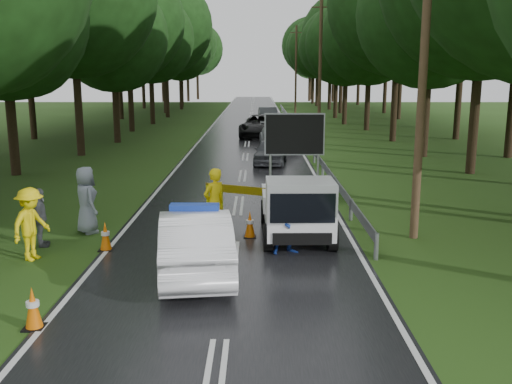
{
  "coord_description": "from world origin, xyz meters",
  "views": [
    {
      "loc": [
        0.66,
        -13.89,
        4.68
      ],
      "look_at": [
        0.63,
        2.24,
        1.3
      ],
      "focal_mm": 40.0,
      "sensor_mm": 36.0,
      "label": 1
    }
  ],
  "objects_px": {
    "police_sedan": "(195,242)",
    "civilian": "(289,220)",
    "barrier": "(243,194)",
    "work_truck": "(297,206)",
    "queue_car_fourth": "(268,116)",
    "queue_car_third": "(261,126)",
    "queue_car_second": "(280,136)",
    "queue_car_first": "(270,151)",
    "officer": "(214,203)"
  },
  "relations": [
    {
      "from": "officer",
      "to": "queue_car_third",
      "type": "bearing_deg",
      "value": -138.2
    },
    {
      "from": "queue_car_first",
      "to": "work_truck",
      "type": "bearing_deg",
      "value": -81.94
    },
    {
      "from": "barrier",
      "to": "officer",
      "type": "relative_size",
      "value": 1.23
    },
    {
      "from": "police_sedan",
      "to": "work_truck",
      "type": "height_order",
      "value": "work_truck"
    },
    {
      "from": "work_truck",
      "to": "queue_car_second",
      "type": "relative_size",
      "value": 0.82
    },
    {
      "from": "queue_car_second",
      "to": "queue_car_fourth",
      "type": "xyz_separation_m",
      "value": [
        -0.46,
        17.3,
        -0.01
      ]
    },
    {
      "from": "queue_car_second",
      "to": "queue_car_third",
      "type": "height_order",
      "value": "queue_car_third"
    },
    {
      "from": "work_truck",
      "to": "queue_car_fourth",
      "type": "relative_size",
      "value": 0.94
    },
    {
      "from": "barrier",
      "to": "queue_car_fourth",
      "type": "distance_m",
      "value": 35.16
    },
    {
      "from": "police_sedan",
      "to": "officer",
      "type": "distance_m",
      "value": 2.97
    },
    {
      "from": "police_sedan",
      "to": "queue_car_third",
      "type": "distance_m",
      "value": 29.41
    },
    {
      "from": "queue_car_first",
      "to": "queue_car_third",
      "type": "height_order",
      "value": "queue_car_third"
    },
    {
      "from": "police_sedan",
      "to": "barrier",
      "type": "height_order",
      "value": "police_sedan"
    },
    {
      "from": "barrier",
      "to": "police_sedan",
      "type": "bearing_deg",
      "value": -77.7
    },
    {
      "from": "work_truck",
      "to": "barrier",
      "type": "height_order",
      "value": "work_truck"
    },
    {
      "from": "work_truck",
      "to": "officer",
      "type": "distance_m",
      "value": 2.36
    },
    {
      "from": "queue_car_fourth",
      "to": "barrier",
      "type": "bearing_deg",
      "value": -95.53
    },
    {
      "from": "civilian",
      "to": "queue_car_first",
      "type": "bearing_deg",
      "value": 73.64
    },
    {
      "from": "police_sedan",
      "to": "barrier",
      "type": "distance_m",
      "value": 5.06
    },
    {
      "from": "barrier",
      "to": "queue_car_third",
      "type": "height_order",
      "value": "queue_car_third"
    },
    {
      "from": "police_sedan",
      "to": "civilian",
      "type": "bearing_deg",
      "value": -155.38
    },
    {
      "from": "queue_car_first",
      "to": "queue_car_third",
      "type": "distance_m",
      "value": 12.72
    },
    {
      "from": "queue_car_second",
      "to": "work_truck",
      "type": "bearing_deg",
      "value": -98.77
    },
    {
      "from": "civilian",
      "to": "queue_car_third",
      "type": "height_order",
      "value": "civilian"
    },
    {
      "from": "barrier",
      "to": "queue_car_third",
      "type": "distance_m",
      "value": 24.42
    },
    {
      "from": "queue_car_second",
      "to": "civilian",
      "type": "bearing_deg",
      "value": -99.51
    },
    {
      "from": "queue_car_first",
      "to": "queue_car_second",
      "type": "relative_size",
      "value": 0.72
    },
    {
      "from": "queue_car_second",
      "to": "police_sedan",
      "type": "bearing_deg",
      "value": -105.14
    },
    {
      "from": "officer",
      "to": "civilian",
      "type": "height_order",
      "value": "officer"
    },
    {
      "from": "police_sedan",
      "to": "civilian",
      "type": "distance_m",
      "value": 2.73
    },
    {
      "from": "queue_car_second",
      "to": "queue_car_third",
      "type": "xyz_separation_m",
      "value": [
        -1.21,
        6.58,
        0.04
      ]
    },
    {
      "from": "work_truck",
      "to": "queue_car_first",
      "type": "xyz_separation_m",
      "value": [
        -0.43,
        13.73,
        -0.28
      ]
    },
    {
      "from": "work_truck",
      "to": "civilian",
      "type": "bearing_deg",
      "value": -102.4
    },
    {
      "from": "queue_car_third",
      "to": "queue_car_first",
      "type": "bearing_deg",
      "value": -81.44
    },
    {
      "from": "queue_car_third",
      "to": "queue_car_fourth",
      "type": "relative_size",
      "value": 1.26
    },
    {
      "from": "police_sedan",
      "to": "queue_car_fourth",
      "type": "relative_size",
      "value": 1.03
    },
    {
      "from": "police_sedan",
      "to": "queue_car_fourth",
      "type": "xyz_separation_m",
      "value": [
        2.48,
        40.08,
        0.01
      ]
    },
    {
      "from": "queue_car_first",
      "to": "queue_car_fourth",
      "type": "xyz_separation_m",
      "value": [
        0.31,
        23.43,
        0.11
      ]
    },
    {
      "from": "officer",
      "to": "queue_car_second",
      "type": "distance_m",
      "value": 20.01
    },
    {
      "from": "police_sedan",
      "to": "civilian",
      "type": "xyz_separation_m",
      "value": [
        2.3,
        1.45,
        0.15
      ]
    },
    {
      "from": "civilian",
      "to": "queue_car_second",
      "type": "relative_size",
      "value": 0.34
    },
    {
      "from": "officer",
      "to": "queue_car_fourth",
      "type": "distance_m",
      "value": 37.2
    },
    {
      "from": "officer",
      "to": "queue_car_third",
      "type": "distance_m",
      "value": 26.45
    },
    {
      "from": "barrier",
      "to": "queue_car_fourth",
      "type": "bearing_deg",
      "value": 111.59
    },
    {
      "from": "police_sedan",
      "to": "queue_car_second",
      "type": "bearing_deg",
      "value": -105.05
    },
    {
      "from": "queue_car_first",
      "to": "queue_car_second",
      "type": "height_order",
      "value": "queue_car_second"
    },
    {
      "from": "work_truck",
      "to": "queue_car_fourth",
      "type": "bearing_deg",
      "value": 89.37
    },
    {
      "from": "barrier",
      "to": "civilian",
      "type": "relative_size",
      "value": 1.38
    },
    {
      "from": "barrier",
      "to": "work_truck",
      "type": "bearing_deg",
      "value": -28.26
    },
    {
      "from": "police_sedan",
      "to": "work_truck",
      "type": "distance_m",
      "value": 3.91
    }
  ]
}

